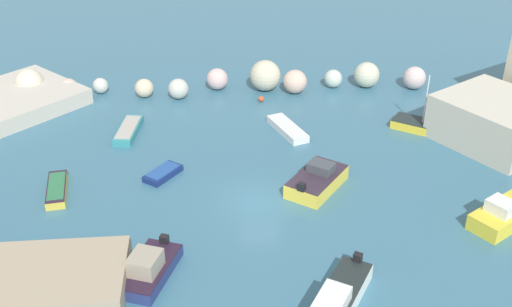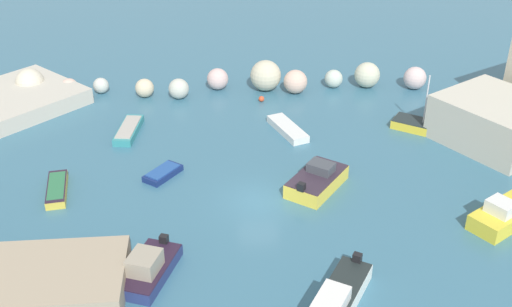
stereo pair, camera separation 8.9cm
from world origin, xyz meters
name	(u,v)px [view 1 (the left image)]	position (x,y,z in m)	size (l,w,h in m)	color
cove_water	(259,201)	(0.00, 0.00, 0.00)	(160.00, 160.00, 0.00)	#386A82
rock_breakwater	(235,80)	(-1.27, 16.92, 1.05)	(34.54, 3.69, 2.61)	beige
stone_dock	(34,283)	(-11.44, -7.78, 0.71)	(9.00, 5.04, 1.43)	tan
channel_buoy	(261,99)	(0.87, 14.73, 0.23)	(0.47, 0.47, 0.47)	#E04C28
moored_boat_0	(317,180)	(3.75, 1.40, 0.57)	(4.44, 4.94, 1.58)	yellow
moored_boat_1	(149,268)	(-5.96, -6.75, 0.58)	(3.22, 4.64, 1.64)	navy
moored_boat_2	(422,126)	(12.63, 9.03, 0.36)	(4.65, 3.86, 4.42)	gold
moored_boat_3	(336,303)	(3.22, -9.71, 0.62)	(4.37, 6.11, 1.65)	white
moored_boat_4	(57,189)	(-12.58, 1.47, 0.29)	(1.84, 4.02, 0.56)	gold
moored_boat_5	(129,130)	(-9.22, 9.45, 0.28)	(1.77, 4.46, 0.58)	teal
moored_boat_6	(504,214)	(14.02, -2.87, 0.61)	(4.80, 4.19, 1.73)	yellow
moored_boat_7	(287,129)	(2.55, 9.19, 0.26)	(2.90, 4.54, 0.53)	silver
moored_boat_8	(163,173)	(-6.14, 3.23, 0.23)	(2.60, 2.92, 0.47)	navy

